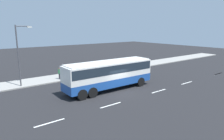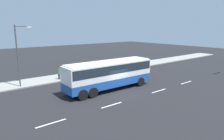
{
  "view_description": "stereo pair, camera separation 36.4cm",
  "coord_description": "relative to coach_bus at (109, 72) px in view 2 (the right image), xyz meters",
  "views": [
    {
      "loc": [
        -14.05,
        -16.89,
        7.14
      ],
      "look_at": [
        0.29,
        1.58,
        2.2
      ],
      "focal_mm": 32.33,
      "sensor_mm": 36.0,
      "label": 1
    },
    {
      "loc": [
        -14.33,
        -16.67,
        7.14
      ],
      "look_at": [
        0.29,
        1.58,
        2.2
      ],
      "focal_mm": 32.33,
      "sensor_mm": 36.0,
      "label": 2
    }
  ],
  "objects": [
    {
      "name": "ground_plane",
      "position": [
        0.34,
        -1.27,
        -2.08
      ],
      "size": [
        120.0,
        120.0,
        0.0
      ],
      "primitive_type": "plane",
      "color": "black"
    },
    {
      "name": "sidewalk_curb",
      "position": [
        0.34,
        8.68,
        -2.0
      ],
      "size": [
        80.0,
        4.0,
        0.15
      ],
      "primitive_type": "cube",
      "color": "gray",
      "rests_on": "ground_plane"
    },
    {
      "name": "lane_centreline",
      "position": [
        3.6,
        -4.0,
        -2.07
      ],
      "size": [
        34.8,
        0.16,
        0.01
      ],
      "color": "white",
      "rests_on": "ground_plane"
    },
    {
      "name": "coach_bus",
      "position": [
        0.0,
        0.0,
        0.0
      ],
      "size": [
        11.0,
        2.96,
        3.34
      ],
      "rotation": [
        0.0,
        0.0,
        -0.02
      ],
      "color": "#1E4C9E",
      "rests_on": "ground_plane"
    },
    {
      "name": "pedestrian_near_curb",
      "position": [
        -2.87,
        7.62,
        -1.02
      ],
      "size": [
        0.32,
        0.32,
        1.58
      ],
      "rotation": [
        0.0,
        0.0,
        2.11
      ],
      "color": "black",
      "rests_on": "sidewalk_curb"
    },
    {
      "name": "pedestrian_at_crossing",
      "position": [
        4.83,
        7.59,
        -0.89
      ],
      "size": [
        0.32,
        0.32,
        1.79
      ],
      "rotation": [
        0.0,
        0.0,
        3.75
      ],
      "color": "black",
      "rests_on": "sidewalk_curb"
    },
    {
      "name": "street_lamp",
      "position": [
        -7.79,
        7.35,
        2.26
      ],
      "size": [
        1.88,
        0.24,
        7.29
      ],
      "color": "#47474C",
      "rests_on": "sidewalk_curb"
    }
  ]
}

